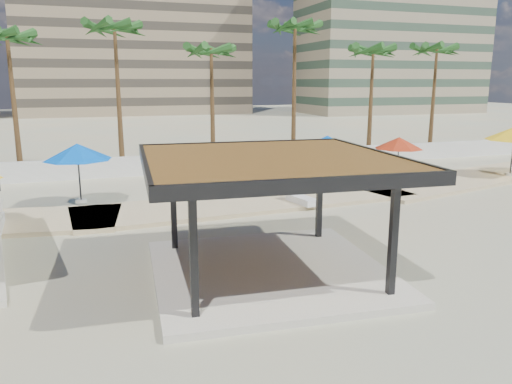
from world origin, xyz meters
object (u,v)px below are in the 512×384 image
lounger_c (376,178)px  lounger_b (301,199)px  pavilion_central (270,205)px  umbrella_c (399,143)px

lounger_c → lounger_b: bearing=115.8°
pavilion_central → umbrella_c: size_ratio=2.66×
lounger_b → lounger_c: bearing=-71.5°
umbrella_c → pavilion_central: bearing=-137.7°
lounger_b → lounger_c: size_ratio=1.00×
umbrella_c → lounger_c: (-1.33, 0.04, -1.89)m
umbrella_c → lounger_c: umbrella_c is taller
pavilion_central → lounger_c: pavilion_central is taller
umbrella_c → lounger_b: umbrella_c is taller
pavilion_central → umbrella_c: bearing=46.7°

